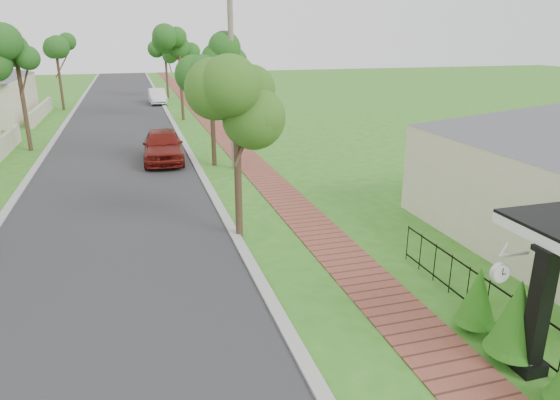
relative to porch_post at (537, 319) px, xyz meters
name	(u,v)px	position (x,y,z in m)	size (l,w,h in m)	color
ground	(278,383)	(-4.55, 1.00, -1.12)	(160.00, 160.00, 0.00)	#34711B
road	(118,153)	(-7.55, 21.00, -1.12)	(7.00, 120.00, 0.02)	#28282B
kerb_right	(187,149)	(-3.90, 21.00, -1.12)	(0.30, 120.00, 0.10)	#9E9E99
kerb_left	(43,158)	(-11.20, 21.00, -1.12)	(0.30, 120.00, 0.10)	#9E9E99
sidewalk	(234,146)	(-1.30, 21.00, -1.12)	(1.50, 120.00, 0.03)	brown
porch_post	(537,319)	(0.00, 0.00, 0.00)	(0.48, 0.48, 2.52)	black
picket_fence	(509,316)	(0.35, 1.00, -0.59)	(0.03, 8.02, 1.00)	black
street_trees	(114,58)	(-7.42, 27.84, 3.42)	(10.70, 37.65, 5.89)	#382619
parked_car_red	(163,146)	(-5.32, 18.45, -0.32)	(1.88, 4.68, 1.59)	maroon
parked_car_white	(157,96)	(-4.31, 40.73, -0.45)	(1.41, 4.05, 1.33)	white
near_tree	(236,105)	(-3.75, 8.00, 2.91)	(1.97, 1.97, 5.06)	#382619
utility_pole	(232,78)	(-2.25, 16.10, 3.00)	(1.20, 0.24, 8.12)	slate
station_clock	(501,271)	(-0.58, 0.40, 0.83)	(0.74, 0.13, 0.54)	silver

